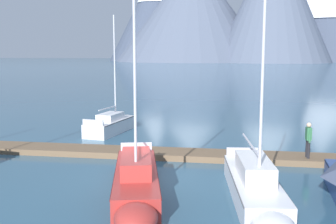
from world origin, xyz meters
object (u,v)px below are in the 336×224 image
at_px(sailboat_mid_dock_port, 113,124).
at_px(sailboat_far_berth, 256,188).
at_px(sailboat_mid_dock_starboard, 136,182).
at_px(person_on_dock, 308,138).

distance_m(sailboat_mid_dock_port, sailboat_far_berth, 14.63).
bearing_deg(sailboat_mid_dock_starboard, sailboat_far_berth, 0.88).
bearing_deg(person_on_dock, sailboat_mid_dock_port, 152.52).
xyz_separation_m(sailboat_far_berth, person_on_dock, (2.63, 5.67, 0.68)).
relative_size(sailboat_far_berth, person_on_dock, 4.38).
height_order(sailboat_mid_dock_starboard, sailboat_far_berth, sailboat_mid_dock_starboard).
xyz_separation_m(sailboat_mid_dock_starboard, sailboat_far_berth, (4.26, 0.07, -0.01)).
height_order(sailboat_mid_dock_port, person_on_dock, sailboat_mid_dock_port).
height_order(sailboat_mid_dock_port, sailboat_far_berth, sailboat_mid_dock_port).
relative_size(sailboat_mid_dock_port, person_on_dock, 4.54).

